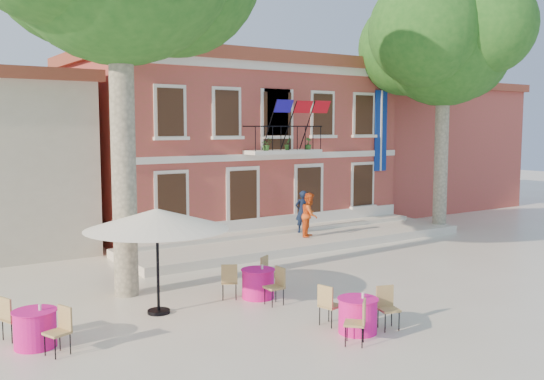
{
  "coord_description": "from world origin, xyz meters",
  "views": [
    {
      "loc": [
        -11.62,
        -14.07,
        4.49
      ],
      "look_at": [
        0.1,
        3.5,
        2.27
      ],
      "focal_mm": 40.0,
      "sensor_mm": 36.0,
      "label": 1
    }
  ],
  "objects_px": {
    "plane_tree_east": "(444,41)",
    "cafe_table_2": "(35,327)",
    "patio_umbrella": "(157,219)",
    "cafe_table_1": "(358,314)",
    "pedestrian_navy": "(302,212)",
    "pedestrian_orange": "(310,215)",
    "cafe_table_0": "(258,282)"
  },
  "relations": [
    {
      "from": "plane_tree_east",
      "to": "cafe_table_2",
      "type": "distance_m",
      "value": 19.99
    },
    {
      "from": "plane_tree_east",
      "to": "cafe_table_2",
      "type": "xyz_separation_m",
      "value": [
        -17.8,
        -4.91,
        -7.64
      ]
    },
    {
      "from": "patio_umbrella",
      "to": "cafe_table_1",
      "type": "bearing_deg",
      "value": -50.47
    },
    {
      "from": "pedestrian_navy",
      "to": "pedestrian_orange",
      "type": "distance_m",
      "value": 0.96
    },
    {
      "from": "cafe_table_0",
      "to": "pedestrian_orange",
      "type": "bearing_deg",
      "value": 42.38
    },
    {
      "from": "cafe_table_2",
      "to": "plane_tree_east",
      "type": "bearing_deg",
      "value": 15.42
    },
    {
      "from": "plane_tree_east",
      "to": "pedestrian_navy",
      "type": "relative_size",
      "value": 6.52
    },
    {
      "from": "pedestrian_orange",
      "to": "cafe_table_0",
      "type": "relative_size",
      "value": 0.9
    },
    {
      "from": "plane_tree_east",
      "to": "cafe_table_2",
      "type": "bearing_deg",
      "value": -164.58
    },
    {
      "from": "plane_tree_east",
      "to": "cafe_table_2",
      "type": "height_order",
      "value": "plane_tree_east"
    },
    {
      "from": "plane_tree_east",
      "to": "pedestrian_orange",
      "type": "xyz_separation_m",
      "value": [
        -6.55,
        0.65,
        -6.92
      ]
    },
    {
      "from": "plane_tree_east",
      "to": "patio_umbrella",
      "type": "xyz_separation_m",
      "value": [
        -14.81,
        -4.19,
        -5.77
      ]
    },
    {
      "from": "cafe_table_1",
      "to": "cafe_table_2",
      "type": "height_order",
      "value": "same"
    },
    {
      "from": "cafe_table_0",
      "to": "cafe_table_1",
      "type": "distance_m",
      "value": 3.51
    },
    {
      "from": "cafe_table_1",
      "to": "plane_tree_east",
      "type": "bearing_deg",
      "value": 33.95
    },
    {
      "from": "plane_tree_east",
      "to": "cafe_table_1",
      "type": "height_order",
      "value": "plane_tree_east"
    },
    {
      "from": "patio_umbrella",
      "to": "cafe_table_1",
      "type": "xyz_separation_m",
      "value": [
        3.06,
        -3.71,
        -1.86
      ]
    },
    {
      "from": "cafe_table_0",
      "to": "cafe_table_1",
      "type": "bearing_deg",
      "value": -84.03
    },
    {
      "from": "patio_umbrella",
      "to": "cafe_table_1",
      "type": "height_order",
      "value": "patio_umbrella"
    },
    {
      "from": "plane_tree_east",
      "to": "pedestrian_orange",
      "type": "height_order",
      "value": "plane_tree_east"
    },
    {
      "from": "pedestrian_navy",
      "to": "pedestrian_orange",
      "type": "relative_size",
      "value": 0.99
    },
    {
      "from": "plane_tree_east",
      "to": "pedestrian_navy",
      "type": "height_order",
      "value": "plane_tree_east"
    },
    {
      "from": "pedestrian_orange",
      "to": "cafe_table_1",
      "type": "bearing_deg",
      "value": -160.51
    },
    {
      "from": "patio_umbrella",
      "to": "pedestrian_navy",
      "type": "bearing_deg",
      "value": 33.85
    },
    {
      "from": "cafe_table_1",
      "to": "patio_umbrella",
      "type": "bearing_deg",
      "value": 129.53
    },
    {
      "from": "cafe_table_2",
      "to": "cafe_table_1",
      "type": "bearing_deg",
      "value": -26.32
    },
    {
      "from": "pedestrian_orange",
      "to": "cafe_table_1",
      "type": "distance_m",
      "value": 10.04
    },
    {
      "from": "patio_umbrella",
      "to": "pedestrian_navy",
      "type": "distance_m",
      "value": 10.39
    },
    {
      "from": "pedestrian_orange",
      "to": "cafe_table_2",
      "type": "xyz_separation_m",
      "value": [
        -11.25,
        -5.56,
        -0.72
      ]
    },
    {
      "from": "pedestrian_navy",
      "to": "cafe_table_1",
      "type": "bearing_deg",
      "value": 70.75
    },
    {
      "from": "cafe_table_0",
      "to": "pedestrian_navy",
      "type": "bearing_deg",
      "value": 45.5
    },
    {
      "from": "cafe_table_1",
      "to": "cafe_table_2",
      "type": "distance_m",
      "value": 6.76
    }
  ]
}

